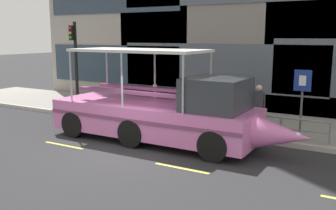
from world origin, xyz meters
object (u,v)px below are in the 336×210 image
at_px(traffic_light_pole, 75,57).
at_px(pedestrian_near_bow, 259,103).
at_px(pedestrian_mid_left, 197,102).
at_px(pedestrian_mid_right, 155,97).
at_px(duck_tour_boat, 166,114).
at_px(parking_sign, 302,92).

xyz_separation_m(traffic_light_pole, pedestrian_near_bow, (9.27, 0.48, -1.56)).
xyz_separation_m(pedestrian_mid_left, pedestrian_mid_right, (-2.33, 0.38, -0.02)).
bearing_deg(duck_tour_boat, pedestrian_mid_right, 128.04).
xyz_separation_m(traffic_light_pole, pedestrian_mid_right, (4.35, 0.57, -1.73)).
bearing_deg(duck_tour_boat, traffic_light_pole, 159.45).
relative_size(duck_tour_boat, pedestrian_mid_right, 6.48).
relative_size(pedestrian_near_bow, pedestrian_mid_left, 1.16).
bearing_deg(traffic_light_pole, parking_sign, -0.61).
bearing_deg(pedestrian_near_bow, parking_sign, -19.01).
xyz_separation_m(duck_tour_boat, pedestrian_near_bow, (2.48, 3.03, 0.18)).
distance_m(parking_sign, pedestrian_mid_right, 6.75).
xyz_separation_m(pedestrian_near_bow, pedestrian_mid_left, (-2.59, -0.30, -0.15)).
distance_m(pedestrian_near_bow, pedestrian_mid_left, 2.61).
bearing_deg(traffic_light_pole, pedestrian_mid_right, 7.49).
bearing_deg(pedestrian_mid_left, parking_sign, -4.05).
distance_m(parking_sign, pedestrian_near_bow, 1.95).
xyz_separation_m(parking_sign, pedestrian_near_bow, (-1.75, 0.60, -0.63)).
relative_size(traffic_light_pole, duck_tour_boat, 0.45).
bearing_deg(parking_sign, traffic_light_pole, 179.39).
bearing_deg(pedestrian_mid_left, duck_tour_boat, -87.64).
distance_m(traffic_light_pole, pedestrian_mid_left, 6.90).
bearing_deg(pedestrian_mid_right, pedestrian_mid_left, -9.34).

